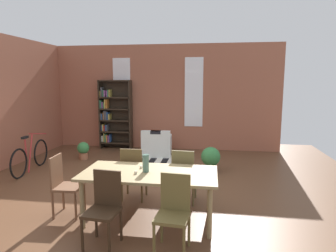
# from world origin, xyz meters

# --- Properties ---
(ground_plane) EXTENTS (9.93, 9.93, 0.00)m
(ground_plane) POSITION_xyz_m (0.00, 0.00, 0.00)
(ground_plane) COLOR brown
(back_wall_brick) EXTENTS (7.42, 0.12, 3.20)m
(back_wall_brick) POSITION_xyz_m (0.00, 3.88, 1.60)
(back_wall_brick) COLOR #A25D45
(back_wall_brick) RESTS_ON ground
(window_pane_0) EXTENTS (0.55, 0.02, 2.08)m
(window_pane_0) POSITION_xyz_m (-1.12, 3.81, 1.76)
(window_pane_0) COLOR white
(window_pane_1) EXTENTS (0.55, 0.02, 2.08)m
(window_pane_1) POSITION_xyz_m (1.12, 3.81, 1.76)
(window_pane_1) COLOR white
(dining_table) EXTENTS (2.00, 0.97, 0.76)m
(dining_table) POSITION_xyz_m (0.77, -0.98, 0.68)
(dining_table) COLOR #917B51
(dining_table) RESTS_ON ground
(vase_on_table) EXTENTS (0.10, 0.10, 0.26)m
(vase_on_table) POSITION_xyz_m (0.72, -0.98, 0.89)
(vase_on_table) COLOR #4C7266
(vase_on_table) RESTS_ON dining_table
(tealight_candle_0) EXTENTS (0.04, 0.04, 0.04)m
(tealight_candle_0) POSITION_xyz_m (0.61, -0.82, 0.78)
(tealight_candle_0) COLOR silver
(tealight_candle_0) RESTS_ON dining_table
(tealight_candle_1) EXTENTS (0.04, 0.04, 0.04)m
(tealight_candle_1) POSITION_xyz_m (0.59, -1.10, 0.78)
(tealight_candle_1) COLOR silver
(tealight_candle_1) RESTS_ON dining_table
(dining_chair_far_left) EXTENTS (0.40, 0.40, 0.95)m
(dining_chair_far_left) POSITION_xyz_m (0.32, -0.27, 0.51)
(dining_chair_far_left) COLOR brown
(dining_chair_far_left) RESTS_ON ground
(dining_chair_near_left) EXTENTS (0.44, 0.44, 0.95)m
(dining_chair_near_left) POSITION_xyz_m (0.33, -1.69, 0.51)
(dining_chair_near_left) COLOR #352314
(dining_chair_near_left) RESTS_ON ground
(dining_chair_near_right) EXTENTS (0.43, 0.43, 0.95)m
(dining_chair_near_right) POSITION_xyz_m (1.23, -1.69, 0.51)
(dining_chair_near_right) COLOR brown
(dining_chair_near_right) RESTS_ON ground
(dining_chair_head_left) EXTENTS (0.42, 0.42, 0.95)m
(dining_chair_head_left) POSITION_xyz_m (-0.60, -0.99, 0.51)
(dining_chair_head_left) COLOR brown
(dining_chair_head_left) RESTS_ON ground
(dining_chair_far_right) EXTENTS (0.42, 0.42, 0.95)m
(dining_chair_far_right) POSITION_xyz_m (1.22, -0.27, 0.51)
(dining_chair_far_right) COLOR brown
(dining_chair_far_right) RESTS_ON ground
(bookshelf_tall) EXTENTS (1.00, 0.32, 2.13)m
(bookshelf_tall) POSITION_xyz_m (-1.37, 3.63, 1.07)
(bookshelf_tall) COLOR #2D2319
(bookshelf_tall) RESTS_ON ground
(armchair_white) EXTENTS (0.86, 0.86, 0.75)m
(armchair_white) POSITION_xyz_m (0.15, 2.92, 0.28)
(armchair_white) COLOR white
(armchair_white) RESTS_ON ground
(bicycle_second) EXTENTS (0.44, 1.67, 0.88)m
(bicycle_second) POSITION_xyz_m (-2.51, 1.02, 0.34)
(bicycle_second) COLOR black
(bicycle_second) RESTS_ON ground
(potted_plant_by_shelf) EXTENTS (0.32, 0.32, 0.47)m
(potted_plant_by_shelf) POSITION_xyz_m (-1.75, 2.22, 0.25)
(potted_plant_by_shelf) COLOR #9E6042
(potted_plant_by_shelf) RESTS_ON ground
(potted_plant_corner) EXTENTS (0.44, 0.44, 0.59)m
(potted_plant_corner) POSITION_xyz_m (1.67, 1.56, 0.33)
(potted_plant_corner) COLOR #333338
(potted_plant_corner) RESTS_ON ground
(striped_rug) EXTENTS (1.32, 1.03, 0.01)m
(striped_rug) POSITION_xyz_m (0.38, 2.53, 0.00)
(striped_rug) COLOR black
(striped_rug) RESTS_ON ground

